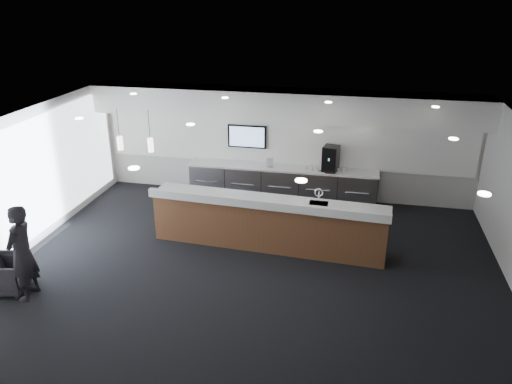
% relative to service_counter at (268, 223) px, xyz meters
% --- Properties ---
extents(ground, '(10.00, 10.00, 0.00)m').
position_rel_service_counter_xyz_m(ground, '(-0.12, -0.99, -0.58)').
color(ground, black).
rests_on(ground, ground).
extents(ceiling, '(10.00, 8.00, 0.02)m').
position_rel_service_counter_xyz_m(ceiling, '(-0.12, -0.99, 2.42)').
color(ceiling, black).
rests_on(ceiling, back_wall).
extents(back_wall, '(10.00, 0.02, 3.00)m').
position_rel_service_counter_xyz_m(back_wall, '(-0.12, 3.01, 0.92)').
color(back_wall, silver).
rests_on(back_wall, ground).
extents(left_wall, '(0.02, 8.00, 3.00)m').
position_rel_service_counter_xyz_m(left_wall, '(-5.12, -0.99, 0.92)').
color(left_wall, silver).
rests_on(left_wall, ground).
extents(soffit_bulkhead, '(10.00, 0.90, 0.70)m').
position_rel_service_counter_xyz_m(soffit_bulkhead, '(-0.12, 2.56, 2.07)').
color(soffit_bulkhead, white).
rests_on(soffit_bulkhead, back_wall).
extents(alcove_panel, '(9.80, 0.06, 1.40)m').
position_rel_service_counter_xyz_m(alcove_panel, '(-0.12, 2.98, 1.02)').
color(alcove_panel, white).
rests_on(alcove_panel, back_wall).
extents(window_blinds_wall, '(0.04, 7.36, 2.55)m').
position_rel_service_counter_xyz_m(window_blinds_wall, '(-5.08, -0.99, 0.92)').
color(window_blinds_wall, silver).
rests_on(window_blinds_wall, left_wall).
extents(back_credenza, '(5.06, 0.66, 0.95)m').
position_rel_service_counter_xyz_m(back_credenza, '(-0.12, 2.65, -0.10)').
color(back_credenza, gray).
rests_on(back_credenza, ground).
extents(wall_tv, '(1.05, 0.08, 0.62)m').
position_rel_service_counter_xyz_m(wall_tv, '(-1.12, 2.91, 1.07)').
color(wall_tv, black).
rests_on(wall_tv, back_wall).
extents(pendant_left, '(0.12, 0.12, 0.30)m').
position_rel_service_counter_xyz_m(pendant_left, '(-2.52, -0.19, 1.67)').
color(pendant_left, '#FFE8C6').
rests_on(pendant_left, ceiling).
extents(pendant_right, '(0.12, 0.12, 0.30)m').
position_rel_service_counter_xyz_m(pendant_right, '(-3.22, -0.19, 1.67)').
color(pendant_right, '#FFE8C6').
rests_on(pendant_right, ceiling).
extents(ceiling_can_lights, '(7.00, 5.00, 0.02)m').
position_rel_service_counter_xyz_m(ceiling_can_lights, '(-0.12, -0.99, 2.39)').
color(ceiling_can_lights, silver).
rests_on(ceiling_can_lights, ceiling).
extents(service_counter, '(5.24, 1.19, 1.49)m').
position_rel_service_counter_xyz_m(service_counter, '(0.00, 0.00, 0.00)').
color(service_counter, brown).
rests_on(service_counter, ground).
extents(coffee_machine, '(0.45, 0.54, 0.66)m').
position_rel_service_counter_xyz_m(coffee_machine, '(1.16, 2.63, 0.70)').
color(coffee_machine, black).
rests_on(coffee_machine, back_credenza).
extents(info_sign_left, '(0.18, 0.06, 0.25)m').
position_rel_service_counter_xyz_m(info_sign_left, '(-0.42, 2.58, 0.50)').
color(info_sign_left, silver).
rests_on(info_sign_left, back_credenza).
extents(info_sign_right, '(0.19, 0.08, 0.26)m').
position_rel_service_counter_xyz_m(info_sign_right, '(0.96, 2.55, 0.51)').
color(info_sign_right, silver).
rests_on(info_sign_right, back_credenza).
extents(armchair, '(0.90, 0.88, 0.69)m').
position_rel_service_counter_xyz_m(armchair, '(-4.52, -2.73, -0.23)').
color(armchair, black).
rests_on(armchair, ground).
extents(lounge_guest, '(0.47, 0.69, 1.83)m').
position_rel_service_counter_xyz_m(lounge_guest, '(-4.00, -2.83, 0.34)').
color(lounge_guest, black).
rests_on(lounge_guest, ground).
extents(cup_0, '(0.09, 0.09, 0.09)m').
position_rel_service_counter_xyz_m(cup_0, '(1.52, 2.58, 0.42)').
color(cup_0, white).
rests_on(cup_0, back_credenza).
extents(cup_1, '(0.13, 0.13, 0.09)m').
position_rel_service_counter_xyz_m(cup_1, '(1.38, 2.58, 0.42)').
color(cup_1, white).
rests_on(cup_1, back_credenza).
extents(cup_2, '(0.12, 0.12, 0.09)m').
position_rel_service_counter_xyz_m(cup_2, '(1.24, 2.58, 0.42)').
color(cup_2, white).
rests_on(cup_2, back_credenza).
extents(cup_3, '(0.12, 0.12, 0.09)m').
position_rel_service_counter_xyz_m(cup_3, '(1.10, 2.58, 0.42)').
color(cup_3, white).
rests_on(cup_3, back_credenza).
extents(cup_4, '(0.13, 0.13, 0.09)m').
position_rel_service_counter_xyz_m(cup_4, '(0.96, 2.58, 0.42)').
color(cup_4, white).
rests_on(cup_4, back_credenza).
extents(cup_5, '(0.10, 0.10, 0.09)m').
position_rel_service_counter_xyz_m(cup_5, '(0.82, 2.58, 0.42)').
color(cup_5, white).
rests_on(cup_5, back_credenza).
extents(cup_6, '(0.13, 0.13, 0.09)m').
position_rel_service_counter_xyz_m(cup_6, '(0.68, 2.58, 0.42)').
color(cup_6, white).
rests_on(cup_6, back_credenza).
extents(cup_7, '(0.11, 0.11, 0.09)m').
position_rel_service_counter_xyz_m(cup_7, '(0.54, 2.58, 0.42)').
color(cup_7, white).
rests_on(cup_7, back_credenza).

